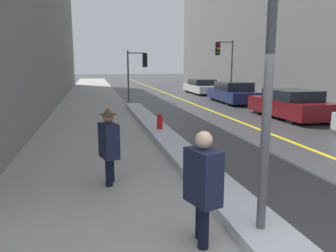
% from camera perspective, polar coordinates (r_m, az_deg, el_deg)
% --- Properties ---
extents(sidewalk_slab, '(4.00, 80.00, 0.01)m').
position_cam_1_polar(sidewalk_slab, '(17.99, -12.92, 2.85)').
color(sidewalk_slab, '#9E9B93').
rests_on(sidewalk_slab, ground).
extents(road_centre_stripe, '(0.16, 80.00, 0.00)m').
position_cam_1_polar(road_centre_stripe, '(18.96, 5.55, 3.44)').
color(road_centre_stripe, gold).
rests_on(road_centre_stripe, ground).
extents(snow_bank_curb, '(0.81, 17.62, 0.17)m').
position_cam_1_polar(snow_bank_curb, '(10.50, -0.44, -1.91)').
color(snow_bank_curb, silver).
rests_on(snow_bank_curb, ground).
extents(lamp_post, '(0.28, 0.28, 5.22)m').
position_cam_1_polar(lamp_post, '(4.41, 17.81, 19.74)').
color(lamp_post, '#515156').
rests_on(lamp_post, ground).
extents(traffic_light_near, '(1.31, 0.32, 3.25)m').
position_cam_1_polar(traffic_light_near, '(21.68, -5.07, 10.53)').
color(traffic_light_near, '#515156').
rests_on(traffic_light_near, ground).
extents(traffic_light_far, '(1.31, 0.32, 4.05)m').
position_cam_1_polar(traffic_light_far, '(23.71, 9.64, 11.88)').
color(traffic_light_far, '#515156').
rests_on(traffic_light_far, ground).
extents(pedestrian_trailing, '(0.43, 0.57, 1.55)m').
position_cam_1_polar(pedestrian_trailing, '(4.34, 6.09, -9.81)').
color(pedestrian_trailing, black).
rests_on(pedestrian_trailing, ground).
extents(pedestrian_in_fedora, '(0.41, 0.54, 1.55)m').
position_cam_1_polar(pedestrian_in_fedora, '(6.54, -10.24, -2.96)').
color(pedestrian_in_fedora, black).
rests_on(pedestrian_in_fedora, ground).
extents(parked_car_maroon, '(1.95, 4.34, 1.28)m').
position_cam_1_polar(parked_car_maroon, '(15.63, 20.52, 3.53)').
color(parked_car_maroon, '#600F14').
rests_on(parked_car_maroon, ground).
extents(parked_car_navy, '(1.99, 4.75, 1.31)m').
position_cam_1_polar(parked_car_navy, '(21.08, 11.20, 5.71)').
color(parked_car_navy, navy).
rests_on(parked_car_navy, ground).
extents(parked_car_white, '(1.85, 4.71, 1.19)m').
position_cam_1_polar(parked_car_white, '(27.36, 5.83, 6.85)').
color(parked_car_white, silver).
rests_on(parked_car_white, ground).
extents(fire_hydrant, '(0.20, 0.20, 0.70)m').
position_cam_1_polar(fire_hydrant, '(11.32, -1.44, 0.36)').
color(fire_hydrant, red).
rests_on(fire_hydrant, ground).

